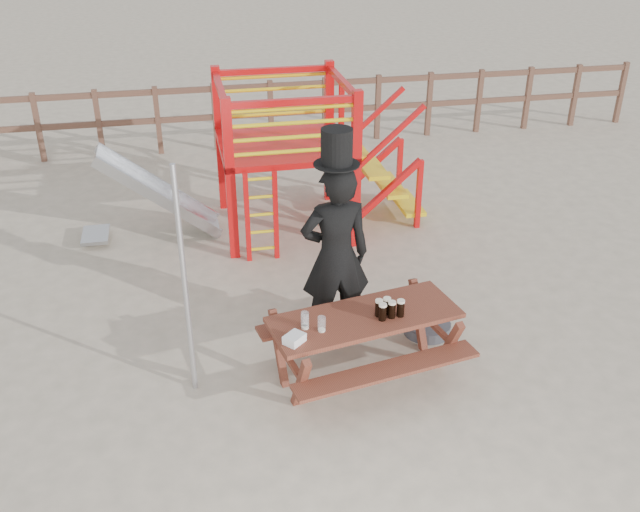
# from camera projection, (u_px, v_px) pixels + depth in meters

# --- Properties ---
(ground) EXTENTS (60.00, 60.00, 0.00)m
(ground) POSITION_uv_depth(u_px,v_px,m) (325.00, 381.00, 6.99)
(ground) COLOR #C5B399
(ground) RESTS_ON ground
(back_fence) EXTENTS (15.09, 0.09, 1.20)m
(back_fence) POSITION_uv_depth(u_px,v_px,m) (243.00, 108.00, 12.69)
(back_fence) COLOR brown
(back_fence) RESTS_ON ground
(playground_fort) EXTENTS (4.71, 1.84, 2.10)m
(playground_fort) POSITION_uv_depth(u_px,v_px,m) (279.00, 154.00, 9.60)
(playground_fort) COLOR red
(playground_fort) RESTS_ON ground
(picnic_table) EXTENTS (2.01, 1.56, 0.70)m
(picnic_table) POSITION_uv_depth(u_px,v_px,m) (364.00, 338.00, 6.87)
(picnic_table) COLOR brown
(picnic_table) RESTS_ON ground
(man_with_hat) EXTENTS (0.73, 0.49, 2.32)m
(man_with_hat) POSITION_uv_depth(u_px,v_px,m) (336.00, 252.00, 7.16)
(man_with_hat) COLOR black
(man_with_hat) RESTS_ON ground
(metal_pole) EXTENTS (0.05, 0.05, 2.30)m
(metal_pole) POSITION_uv_depth(u_px,v_px,m) (185.00, 285.00, 6.36)
(metal_pole) COLOR #B2B2B7
(metal_pole) RESTS_ON ground
(parasol_base) EXTENTS (0.51, 0.51, 0.22)m
(parasol_base) POSITION_uv_depth(u_px,v_px,m) (427.00, 327.00, 7.72)
(parasol_base) COLOR #3B3B40
(parasol_base) RESTS_ON ground
(paper_bag) EXTENTS (0.23, 0.22, 0.08)m
(paper_bag) POSITION_uv_depth(u_px,v_px,m) (294.00, 339.00, 6.33)
(paper_bag) COLOR white
(paper_bag) RESTS_ON picnic_table
(stout_pints) EXTENTS (0.27, 0.17, 0.17)m
(stout_pints) POSITION_uv_depth(u_px,v_px,m) (388.00, 309.00, 6.69)
(stout_pints) COLOR black
(stout_pints) RESTS_ON picnic_table
(empty_glasses) EXTENTS (0.21, 0.18, 0.15)m
(empty_glasses) POSITION_uv_depth(u_px,v_px,m) (310.00, 322.00, 6.52)
(empty_glasses) COLOR silver
(empty_glasses) RESTS_ON picnic_table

